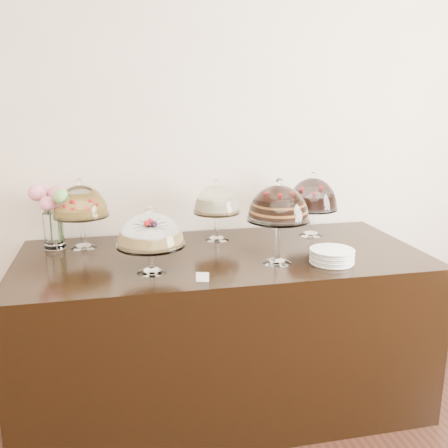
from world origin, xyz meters
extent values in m
cube|color=beige|center=(0.00, 3.00, 1.50)|extent=(5.00, 0.04, 3.00)
cube|color=black|center=(-0.07, 2.45, 0.45)|extent=(2.20, 1.00, 0.90)
cone|color=white|center=(-0.47, 2.23, 0.91)|extent=(0.15, 0.15, 0.02)
cylinder|color=white|center=(-0.47, 2.23, 0.98)|extent=(0.03, 0.03, 0.11)
cylinder|color=white|center=(-0.47, 2.23, 1.04)|extent=(0.33, 0.33, 0.01)
cylinder|color=tan|center=(-0.47, 2.23, 1.08)|extent=(0.26, 0.26, 0.06)
sphere|color=red|center=(-0.40, 2.25, 1.11)|extent=(0.02, 0.02, 0.02)
sphere|color=red|center=(-0.52, 2.28, 1.11)|extent=(0.02, 0.02, 0.02)
sphere|color=red|center=(-0.48, 2.16, 1.11)|extent=(0.02, 0.02, 0.02)
sphere|color=white|center=(-0.47, 2.23, 1.21)|extent=(0.04, 0.04, 0.04)
cone|color=white|center=(0.18, 2.24, 0.91)|extent=(0.15, 0.15, 0.02)
cylinder|color=white|center=(0.18, 2.24, 1.03)|extent=(0.03, 0.03, 0.20)
cylinder|color=white|center=(0.18, 2.24, 1.13)|extent=(0.32, 0.32, 0.01)
cylinder|color=black|center=(0.18, 2.24, 1.19)|extent=(0.24, 0.24, 0.10)
sphere|color=red|center=(0.24, 2.26, 1.25)|extent=(0.02, 0.02, 0.02)
sphere|color=red|center=(0.19, 2.30, 1.25)|extent=(0.02, 0.02, 0.02)
sphere|color=red|center=(0.13, 2.28, 1.25)|extent=(0.02, 0.02, 0.02)
sphere|color=red|center=(0.12, 2.22, 1.25)|extent=(0.02, 0.02, 0.02)
sphere|color=red|center=(0.16, 2.17, 1.25)|extent=(0.02, 0.02, 0.02)
sphere|color=red|center=(0.23, 2.19, 1.25)|extent=(0.02, 0.02, 0.02)
sphere|color=white|center=(0.18, 2.24, 1.32)|extent=(0.04, 0.04, 0.04)
cone|color=white|center=(-0.04, 2.73, 0.91)|extent=(0.15, 0.15, 0.02)
cylinder|color=white|center=(-0.04, 2.73, 1.00)|extent=(0.03, 0.03, 0.14)
cylinder|color=white|center=(-0.04, 2.73, 1.07)|extent=(0.28, 0.28, 0.01)
cylinder|color=beige|center=(-0.04, 2.73, 1.12)|extent=(0.23, 0.23, 0.08)
sphere|color=white|center=(-0.04, 2.73, 1.25)|extent=(0.04, 0.04, 0.04)
cone|color=white|center=(0.55, 2.70, 0.91)|extent=(0.15, 0.15, 0.02)
cylinder|color=white|center=(0.55, 2.70, 1.00)|extent=(0.03, 0.03, 0.14)
cylinder|color=white|center=(0.55, 2.70, 1.07)|extent=(0.31, 0.31, 0.01)
cylinder|color=black|center=(0.55, 2.70, 1.12)|extent=(0.24, 0.24, 0.08)
sphere|color=red|center=(0.62, 2.72, 1.16)|extent=(0.02, 0.02, 0.02)
sphere|color=red|center=(0.51, 2.75, 1.16)|extent=(0.02, 0.02, 0.02)
sphere|color=red|center=(0.54, 2.64, 1.16)|extent=(0.02, 0.02, 0.02)
sphere|color=white|center=(0.55, 2.70, 1.27)|extent=(0.04, 0.04, 0.04)
cone|color=white|center=(-0.82, 2.73, 0.91)|extent=(0.15, 0.15, 0.02)
cylinder|color=white|center=(-0.82, 2.73, 1.00)|extent=(0.03, 0.03, 0.16)
cylinder|color=white|center=(-0.82, 2.73, 1.09)|extent=(0.31, 0.31, 0.01)
cylinder|color=#B38A34|center=(-0.82, 2.73, 1.11)|extent=(0.26, 0.26, 0.04)
sphere|color=red|center=(-0.75, 2.75, 1.14)|extent=(0.02, 0.02, 0.02)
sphere|color=red|center=(-0.80, 2.80, 1.14)|extent=(0.02, 0.02, 0.02)
sphere|color=red|center=(-0.87, 2.78, 1.14)|extent=(0.02, 0.02, 0.02)
sphere|color=red|center=(-0.88, 2.71, 1.14)|extent=(0.02, 0.02, 0.02)
sphere|color=red|center=(-0.83, 2.66, 1.14)|extent=(0.02, 0.02, 0.02)
sphere|color=red|center=(-0.76, 2.68, 1.14)|extent=(0.02, 0.02, 0.02)
sphere|color=white|center=(-0.82, 2.73, 1.28)|extent=(0.04, 0.04, 0.04)
cylinder|color=white|center=(-0.97, 2.76, 1.00)|extent=(0.11, 0.11, 0.20)
cylinder|color=#476B2D|center=(-0.94, 2.76, 1.05)|extent=(0.01, 0.01, 0.23)
sphere|color=pink|center=(-0.91, 2.75, 1.17)|extent=(0.09, 0.09, 0.09)
cylinder|color=#476B2D|center=(-0.96, 2.80, 1.07)|extent=(0.01, 0.01, 0.25)
sphere|color=pink|center=(-0.95, 2.83, 1.19)|extent=(0.11, 0.11, 0.11)
cylinder|color=#476B2D|center=(-1.00, 2.82, 1.07)|extent=(0.01, 0.01, 0.26)
sphere|color=pink|center=(-1.03, 2.88, 1.20)|extent=(0.08, 0.08, 0.08)
cylinder|color=#476B2D|center=(-1.01, 2.77, 1.08)|extent=(0.01, 0.01, 0.28)
sphere|color=pink|center=(-1.05, 2.78, 1.22)|extent=(0.09, 0.09, 0.09)
cylinder|color=#476B2D|center=(-0.98, 2.74, 1.05)|extent=(0.01, 0.01, 0.23)
sphere|color=pink|center=(-0.99, 2.72, 1.17)|extent=(0.08, 0.08, 0.08)
cylinder|color=#476B2D|center=(-0.94, 2.72, 1.07)|extent=(0.01, 0.01, 0.27)
sphere|color=#6BAB53|center=(-0.91, 2.68, 1.21)|extent=(0.08, 0.08, 0.08)
cylinder|color=white|center=(0.45, 2.17, 0.90)|extent=(0.22, 0.22, 0.01)
cylinder|color=white|center=(0.45, 2.17, 0.92)|extent=(0.21, 0.21, 0.01)
cylinder|color=white|center=(0.45, 2.17, 0.93)|extent=(0.22, 0.22, 0.01)
cylinder|color=white|center=(0.45, 2.17, 0.94)|extent=(0.21, 0.21, 0.01)
cylinder|color=white|center=(0.45, 2.17, 0.95)|extent=(0.22, 0.22, 0.01)
cylinder|color=white|center=(0.45, 2.17, 0.96)|extent=(0.21, 0.21, 0.01)
cylinder|color=white|center=(0.45, 2.17, 0.97)|extent=(0.22, 0.22, 0.01)
cube|color=white|center=(-0.25, 2.05, 0.92)|extent=(0.06, 0.03, 0.04)
camera|label=1|loc=(-0.61, -0.10, 1.74)|focal=40.00mm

